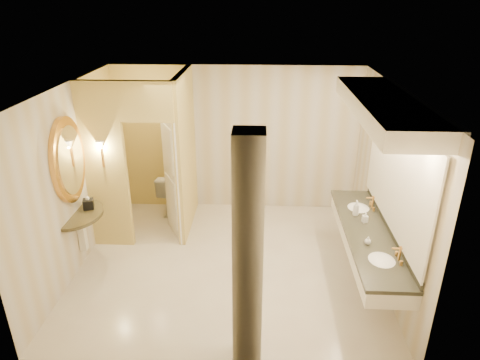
% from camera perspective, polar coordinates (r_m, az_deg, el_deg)
% --- Properties ---
extents(floor, '(4.50, 4.50, 0.00)m').
position_cam_1_polar(floor, '(6.73, -1.56, -11.08)').
color(floor, silver).
rests_on(floor, ground).
extents(ceiling, '(4.50, 4.50, 0.00)m').
position_cam_1_polar(ceiling, '(5.64, -1.87, 12.07)').
color(ceiling, white).
rests_on(ceiling, wall_back).
extents(wall_back, '(4.50, 0.02, 2.70)m').
position_cam_1_polar(wall_back, '(7.92, -0.61, 5.41)').
color(wall_back, beige).
rests_on(wall_back, floor).
extents(wall_front, '(4.50, 0.02, 2.70)m').
position_cam_1_polar(wall_front, '(4.32, -3.74, -11.49)').
color(wall_front, beige).
rests_on(wall_front, floor).
extents(wall_left, '(0.02, 4.00, 2.70)m').
position_cam_1_polar(wall_left, '(6.62, -21.52, -0.12)').
color(wall_left, beige).
rests_on(wall_left, floor).
extents(wall_right, '(0.02, 4.00, 2.70)m').
position_cam_1_polar(wall_right, '(6.31, 19.14, -0.92)').
color(wall_right, beige).
rests_on(wall_right, floor).
extents(toilet_closet, '(1.50, 1.55, 2.70)m').
position_cam_1_polar(toilet_closet, '(7.10, -10.22, 3.12)').
color(toilet_closet, '#F0E17D').
rests_on(toilet_closet, floor).
extents(wall_sconce, '(0.14, 0.14, 0.42)m').
position_cam_1_polar(wall_sconce, '(6.73, -18.07, 4.29)').
color(wall_sconce, gold).
rests_on(wall_sconce, toilet_closet).
extents(vanity, '(0.75, 2.74, 2.09)m').
position_cam_1_polar(vanity, '(5.77, 17.95, -0.01)').
color(vanity, white).
rests_on(vanity, floor).
extents(console_shelf, '(0.95, 0.95, 1.93)m').
position_cam_1_polar(console_shelf, '(6.54, -21.48, -0.48)').
color(console_shelf, black).
rests_on(console_shelf, floor).
extents(pillar, '(0.31, 0.31, 2.70)m').
position_cam_1_polar(pillar, '(4.46, 1.08, -10.15)').
color(pillar, white).
rests_on(pillar, floor).
extents(tissue_box, '(0.18, 0.18, 0.15)m').
position_cam_1_polar(tissue_box, '(6.77, -19.56, -3.03)').
color(tissue_box, black).
rests_on(tissue_box, console_shelf).
extents(toilet, '(0.54, 0.82, 0.79)m').
position_cam_1_polar(toilet, '(8.16, -8.84, -1.55)').
color(toilet, white).
rests_on(toilet, floor).
extents(soap_bottle_a, '(0.08, 0.08, 0.15)m').
position_cam_1_polar(soap_bottle_a, '(6.26, 16.34, -4.79)').
color(soap_bottle_a, beige).
rests_on(soap_bottle_a, vanity).
extents(soap_bottle_b, '(0.11, 0.11, 0.11)m').
position_cam_1_polar(soap_bottle_b, '(5.76, 16.69, -7.73)').
color(soap_bottle_b, silver).
rests_on(soap_bottle_b, vanity).
extents(soap_bottle_c, '(0.09, 0.10, 0.23)m').
position_cam_1_polar(soap_bottle_c, '(6.40, 15.23, -3.61)').
color(soap_bottle_c, '#C6B28C').
rests_on(soap_bottle_c, vanity).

